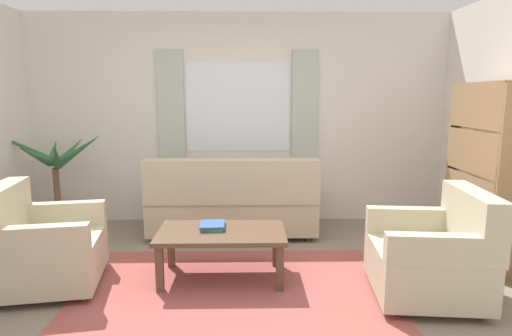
{
  "coord_description": "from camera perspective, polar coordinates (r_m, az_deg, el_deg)",
  "views": [
    {
      "loc": [
        0.12,
        -3.14,
        1.59
      ],
      "look_at": [
        0.19,
        0.7,
        0.94
      ],
      "focal_mm": 29.66,
      "sensor_mm": 36.0,
      "label": 1
    }
  ],
  "objects": [
    {
      "name": "window_with_curtains",
      "position": [
        5.32,
        -2.41,
        8.15
      ],
      "size": [
        1.98,
        0.07,
        1.4
      ],
      "color": "white"
    },
    {
      "name": "coffee_table",
      "position": [
        3.73,
        -4.67,
        -9.26
      ],
      "size": [
        1.1,
        0.64,
        0.44
      ],
      "color": "brown",
      "rests_on": "ground_plane"
    },
    {
      "name": "ground_plane",
      "position": [
        3.52,
        -3.1,
        -17.17
      ],
      "size": [
        6.24,
        6.24,
        0.0
      ],
      "primitive_type": "plane",
      "color": "gray"
    },
    {
      "name": "potted_plant",
      "position": [
        5.5,
        -25.25,
        -3.2
      ],
      "size": [
        1.29,
        0.99,
        1.21
      ],
      "color": "#9E6B4C",
      "rests_on": "ground_plane"
    },
    {
      "name": "armchair_right",
      "position": [
        3.68,
        22.86,
        -10.77
      ],
      "size": [
        0.9,
        0.92,
        0.88
      ],
      "rotation": [
        0.0,
        0.0,
        -1.67
      ],
      "color": "#BCB293",
      "rests_on": "ground_plane"
    },
    {
      "name": "armchair_left",
      "position": [
        3.99,
        -27.03,
        -9.46
      ],
      "size": [
        0.95,
        0.96,
        0.88
      ],
      "rotation": [
        0.0,
        0.0,
        1.74
      ],
      "color": "#BCB293",
      "rests_on": "ground_plane"
    },
    {
      "name": "couch",
      "position": [
        4.89,
        -3.15,
        -4.82
      ],
      "size": [
        1.9,
        0.82,
        0.92
      ],
      "rotation": [
        0.0,
        0.0,
        3.14
      ],
      "color": "#BCB293",
      "rests_on": "ground_plane"
    },
    {
      "name": "wall_back",
      "position": [
        5.41,
        -2.38,
        6.58
      ],
      "size": [
        5.32,
        0.12,
        2.6
      ],
      "primitive_type": "cube",
      "color": "silver",
      "rests_on": "ground_plane"
    },
    {
      "name": "bookshelf",
      "position": [
        4.54,
        28.23,
        -0.51
      ],
      "size": [
        0.3,
        0.94,
        1.72
      ],
      "rotation": [
        0.0,
        0.0,
        1.57
      ],
      "color": "#A87F56",
      "rests_on": "ground_plane"
    },
    {
      "name": "book_stack_on_table",
      "position": [
        3.78,
        -5.83,
        -7.75
      ],
      "size": [
        0.23,
        0.26,
        0.05
      ],
      "color": "#387F4C",
      "rests_on": "coffee_table"
    },
    {
      "name": "area_rug",
      "position": [
        3.52,
        -3.1,
        -17.09
      ],
      "size": [
        2.58,
        2.04,
        0.01
      ],
      "primitive_type": "cube",
      "color": "#9E4C47",
      "rests_on": "ground_plane"
    }
  ]
}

